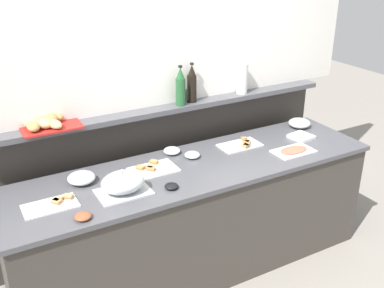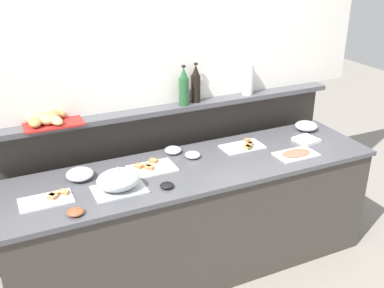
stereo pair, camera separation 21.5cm
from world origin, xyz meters
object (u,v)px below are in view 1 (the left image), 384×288
cold_cuts_platter (293,151)px  glass_bowl_small (172,151)px  wine_bottle_dark (192,84)px  condiment_bowl_teal (83,216)px  water_carafe (242,78)px  sandwich_platter_rear (242,144)px  glass_bowl_large (192,155)px  glass_bowl_medium (81,178)px  sandwich_platter_side (152,169)px  sandwich_platter_front (53,205)px  wine_bottle_green (180,88)px  serving_cloche (123,183)px  condiment_bowl_cream (171,186)px  glass_bowl_extra (299,123)px  napkin_stack (301,137)px  bread_basket (46,122)px

cold_cuts_platter → glass_bowl_small: bearing=153.0°
glass_bowl_small → wine_bottle_dark: size_ratio=0.41×
condiment_bowl_teal → water_carafe: bearing=24.6°
sandwich_platter_rear → glass_bowl_large: glass_bowl_large is taller
glass_bowl_medium → sandwich_platter_side: bearing=-7.0°
glass_bowl_small → sandwich_platter_front: bearing=-162.2°
wine_bottle_green → water_carafe: size_ratio=1.24×
glass_bowl_large → sandwich_platter_rear: bearing=-0.0°
serving_cloche → condiment_bowl_cream: size_ratio=3.70×
glass_bowl_extra → wine_bottle_green: bearing=167.5°
glass_bowl_large → glass_bowl_extra: (1.11, 0.08, 0.01)m
wine_bottle_green → serving_cloche: bearing=-142.0°
glass_bowl_small → wine_bottle_green: wine_bottle_green is taller
glass_bowl_large → condiment_bowl_teal: 1.04m
napkin_stack → wine_bottle_green: (-0.89, 0.43, 0.44)m
cold_cuts_platter → condiment_bowl_cream: condiment_bowl_cream is taller
sandwich_platter_rear → glass_bowl_extra: (0.67, 0.08, 0.02)m
sandwich_platter_side → glass_bowl_extra: bearing=4.8°
sandwich_platter_rear → sandwich_platter_front: size_ratio=1.02×
sandwich_platter_rear → water_carafe: (0.22, 0.34, 0.42)m
glass_bowl_large → sandwich_platter_front: bearing=-170.6°
bread_basket → sandwich_platter_rear: bearing=-13.8°
glass_bowl_medium → condiment_bowl_cream: size_ratio=2.02×
condiment_bowl_cream → condiment_bowl_teal: (-0.61, -0.07, 0.00)m
glass_bowl_medium → condiment_bowl_teal: bearing=-105.8°
sandwich_platter_side → glass_bowl_medium: size_ratio=1.77×
sandwich_platter_front → cold_cuts_platter: (1.81, -0.11, 0.00)m
sandwich_platter_front → glass_bowl_medium: 0.32m
glass_bowl_small → condiment_bowl_cream: (-0.24, -0.47, -0.01)m
wine_bottle_green → water_carafe: wine_bottle_green is taller
glass_bowl_small → wine_bottle_green: 0.49m
condiment_bowl_teal → condiment_bowl_cream: bearing=6.5°
serving_cloche → bread_basket: (-0.31, 0.59, 0.27)m
water_carafe → wine_bottle_green: bearing=-178.0°
glass_bowl_medium → wine_bottle_green: wine_bottle_green is taller
sandwich_platter_side → glass_bowl_small: (0.24, 0.17, 0.01)m
napkin_stack → water_carafe: water_carafe is taller
glass_bowl_small → glass_bowl_extra: bearing=-2.5°
wine_bottle_dark → water_carafe: (0.48, -0.01, -0.02)m
sandwich_platter_front → water_carafe: water_carafe is taller
condiment_bowl_cream → glass_bowl_medium: bearing=143.7°
napkin_stack → glass_bowl_large: bearing=173.4°
condiment_bowl_cream → bread_basket: size_ratio=0.23×
sandwich_platter_front → bread_basket: (0.12, 0.52, 0.34)m
sandwich_platter_rear → wine_bottle_dark: wine_bottle_dark is taller
serving_cloche → condiment_bowl_teal: serving_cloche is taller
glass_bowl_small → wine_bottle_green: size_ratio=0.41×
sandwich_platter_front → condiment_bowl_cream: 0.75m
sandwich_platter_rear → wine_bottle_green: size_ratio=1.06×
serving_cloche → bread_basket: 0.72m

